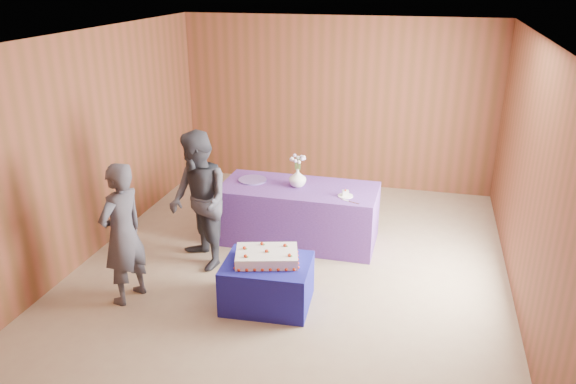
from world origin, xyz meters
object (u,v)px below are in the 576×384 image
(cake_table, at_px, (267,283))
(serving_table, at_px, (299,214))
(vase, at_px, (298,178))
(sheet_cake, at_px, (267,256))
(guest_right, at_px, (199,201))
(guest_left, at_px, (122,234))

(cake_table, relative_size, serving_table, 0.45)
(cake_table, height_order, vase, vase)
(sheet_cake, xyz_separation_m, guest_right, (-1.00, 0.62, 0.27))
(cake_table, bearing_deg, guest_right, 143.99)
(guest_right, bearing_deg, vase, 89.91)
(vase, bearing_deg, cake_table, -88.19)
(guest_left, bearing_deg, vase, 157.53)
(serving_table, distance_m, vase, 0.49)
(cake_table, distance_m, sheet_cake, 0.31)
(cake_table, height_order, serving_table, serving_table)
(cake_table, distance_m, guest_right, 1.33)
(serving_table, height_order, guest_right, guest_right)
(serving_table, relative_size, guest_right, 1.21)
(serving_table, xyz_separation_m, guest_left, (-1.46, -1.84, 0.40))
(guest_left, relative_size, guest_right, 0.94)
(cake_table, distance_m, vase, 1.71)
(cake_table, bearing_deg, guest_left, -173.34)
(cake_table, bearing_deg, serving_table, 87.71)
(guest_right, bearing_deg, guest_left, -72.43)
(cake_table, relative_size, sheet_cake, 1.18)
(guest_left, height_order, guest_right, guest_right)
(cake_table, relative_size, guest_right, 0.54)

